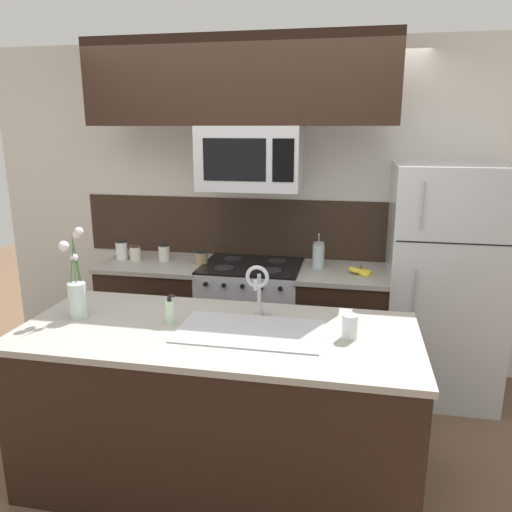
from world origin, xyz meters
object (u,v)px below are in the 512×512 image
storage_jar_medium (135,253)px  dish_soap_bottle (170,312)px  storage_jar_tall (122,250)px  flower_vase (77,293)px  microwave (251,158)px  storage_jar_squat (201,258)px  banana_bunch (361,271)px  stove_range (252,320)px  storage_jar_short (164,252)px  french_press (318,255)px  drinking_glass (350,327)px  sink_faucet (258,283)px  refrigerator (443,283)px

storage_jar_medium → dish_soap_bottle: size_ratio=0.74×
storage_jar_tall → flower_vase: 1.27m
microwave → storage_jar_squat: (-0.40, -0.00, -0.77)m
storage_jar_medium → banana_bunch: (1.78, -0.06, -0.04)m
microwave → stove_range: bearing=90.2°
storage_jar_squat → banana_bunch: size_ratio=0.56×
storage_jar_tall → storage_jar_medium: storage_jar_tall is taller
storage_jar_short → dish_soap_bottle: size_ratio=0.81×
french_press → drinking_glass: bearing=-78.8°
storage_jar_medium → banana_bunch: 1.79m
microwave → storage_jar_short: bearing=175.5°
storage_jar_short → sink_faucet: size_ratio=0.44×
microwave → banana_bunch: (0.83, -0.04, -0.80)m
flower_vase → drinking_glass: bearing=-0.3°
french_press → flower_vase: (-1.26, -1.28, 0.04)m
storage_jar_tall → sink_faucet: sink_faucet is taller
banana_bunch → drinking_glass: size_ratio=1.52×
microwave → refrigerator: size_ratio=0.44×
storage_jar_medium → dish_soap_bottle: dish_soap_bottle is taller
storage_jar_tall → storage_jar_squat: size_ratio=1.48×
flower_vase → french_press: bearing=45.6°
stove_range → flower_vase: size_ratio=1.86×
stove_range → french_press: size_ratio=3.48×
refrigerator → drinking_glass: (-0.65, -1.25, 0.12)m
stove_range → dish_soap_bottle: (-0.20, -1.22, 0.52)m
dish_soap_bottle → drinking_glass: size_ratio=1.32×
storage_jar_short → french_press: french_press is taller
flower_vase → sink_faucet: bearing=10.8°
storage_jar_medium → french_press: 1.47m
microwave → flower_vase: (-0.75, -1.20, -0.68)m
banana_bunch → dish_soap_bottle: dish_soap_bottle is taller
microwave → french_press: size_ratio=2.79×
microwave → dish_soap_bottle: bearing=-99.6°
stove_range → dish_soap_bottle: 1.34m
storage_jar_tall → sink_faucet: size_ratio=0.52×
dish_soap_bottle → drinking_glass: dish_soap_bottle is taller
flower_vase → storage_jar_tall: bearing=104.9°
refrigerator → banana_bunch: refrigerator is taller
microwave → dish_soap_bottle: 1.43m
dish_soap_bottle → drinking_glass: 0.97m
refrigerator → storage_jar_squat: size_ratio=16.05×
banana_bunch → flower_vase: (-1.58, -1.16, 0.12)m
storage_jar_squat → drinking_glass: size_ratio=0.85×
banana_bunch → sink_faucet: size_ratio=0.62×
storage_jar_squat → banana_bunch: bearing=-1.8°
storage_jar_medium → drinking_glass: 2.12m
french_press → storage_jar_medium: bearing=-177.6°
storage_jar_short → dish_soap_bottle: bearing=-67.4°
dish_soap_bottle → flower_vase: flower_vase is taller
stove_range → storage_jar_squat: (-0.39, -0.02, 0.50)m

